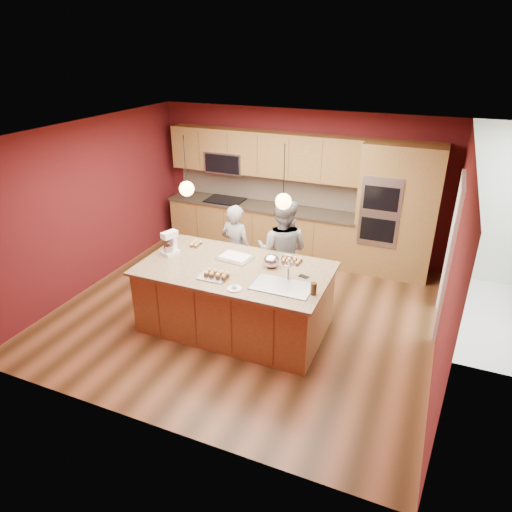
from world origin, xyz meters
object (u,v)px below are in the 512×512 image
at_px(person_left, 236,249).
at_px(person_right, 282,251).
at_px(island, 236,297).
at_px(mixing_bowl, 271,261).
at_px(stand_mixer, 170,244).

height_order(person_left, person_right, person_right).
height_order(island, mixing_bowl, island).
bearing_deg(mixing_bowl, person_left, 139.26).
xyz_separation_m(island, stand_mixer, (-1.07, 0.05, 0.62)).
distance_m(person_right, stand_mixer, 1.70).
relative_size(person_right, mixing_bowl, 7.52).
relative_size(stand_mixer, mixing_bowl, 1.53).
bearing_deg(person_left, mixing_bowl, 149.28).
bearing_deg(island, person_right, 71.47).
height_order(stand_mixer, mixing_bowl, stand_mixer).
bearing_deg(person_right, stand_mixer, 30.04).
relative_size(person_left, person_right, 0.88).
bearing_deg(island, stand_mixer, 177.53).
bearing_deg(island, person_left, 114.87).
relative_size(island, mixing_bowl, 11.62).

